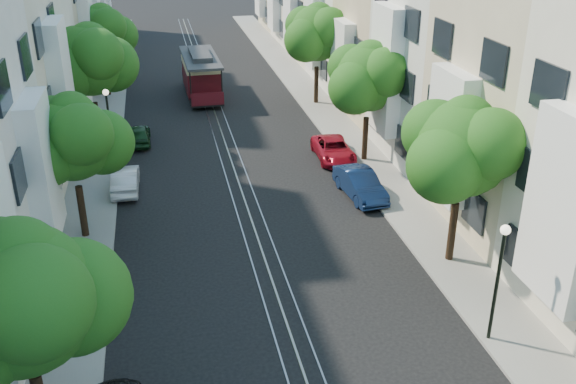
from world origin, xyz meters
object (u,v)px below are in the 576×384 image
tree_e_d (318,34)px  parked_car_w_mid (125,180)px  tree_e_c (370,79)px  parked_car_e_mid (360,184)px  parked_car_e_far (334,150)px  parked_car_w_far (139,134)px  tree_w_a (22,303)px  cable_car (201,72)px  tree_w_d (102,33)px  lamp_east (500,266)px  tree_e_b (464,151)px  tree_w_c (91,62)px  lamp_west (109,116)px  tree_w_b (73,141)px

tree_e_d → parked_car_w_mid: size_ratio=1.93×
tree_e_c → parked_car_e_mid: bearing=-111.3°
parked_car_e_far → parked_car_w_mid: size_ratio=1.16×
parked_car_w_far → tree_w_a: bearing=84.9°
tree_e_c → cable_car: bearing=117.9°
tree_w_d → lamp_east: 34.73m
tree_w_d → parked_car_w_mid: (1.54, -17.37, -4.02)m
cable_car → parked_car_w_far: size_ratio=2.30×
parked_car_w_mid → tree_w_a: bearing=86.0°
tree_w_d → parked_car_e_mid: (12.69, -20.40, -3.94)m
tree_e_c → cable_car: tree_e_c is taller
tree_e_b → tree_w_a: bearing=-154.1°
tree_e_b → parked_car_w_mid: size_ratio=1.89×
tree_w_a → parked_car_e_mid: tree_w_a is taller
tree_e_b → tree_w_d: bearing=118.1°
tree_w_c → parked_car_w_mid: (1.54, -6.37, -4.49)m
cable_car → parked_car_w_mid: size_ratio=2.19×
lamp_west → tree_e_d: bearing=33.5°
tree_w_d → parked_car_e_far: (12.74, -15.40, -4.03)m
tree_e_c → tree_w_c: tree_w_c is taller
tree_e_d → parked_car_e_mid: size_ratio=1.72×
tree_e_d → tree_w_d: (-14.40, 5.00, -0.27)m
tree_e_b → tree_w_a: size_ratio=1.00×
tree_w_a → tree_w_b: size_ratio=1.07×
lamp_west → cable_car: lamp_west is taller
parked_car_e_mid → parked_car_w_mid: bearing=158.9°
parked_car_e_far → parked_car_w_mid: 11.37m
tree_w_b → tree_w_d: (0.00, 22.00, 0.20)m
tree_e_b → parked_car_e_far: bearing=98.1°
parked_car_e_mid → parked_car_e_far: (0.05, 5.00, -0.09)m
tree_w_a → parked_car_e_mid: bearing=47.0°
tree_w_a → tree_e_c: bearing=51.3°
tree_w_b → parked_car_e_mid: bearing=7.2°
tree_w_c → tree_w_a: bearing=-90.0°
parked_car_w_mid → lamp_east: bearing=130.5°
tree_e_c → tree_w_a: size_ratio=0.98×
tree_e_c → cable_car: 16.81m
tree_e_b → parked_car_e_mid: tree_e_b is taller
tree_e_c → tree_w_a: bearing=-128.7°
tree_w_b → tree_w_d: tree_w_d is taller
tree_e_b → tree_w_d: 30.60m
tree_e_b → tree_e_c: size_ratio=1.03×
parked_car_w_far → tree_w_d: bearing=-78.4°
lamp_east → lamp_west: same height
tree_w_a → parked_car_e_far: size_ratio=1.63×
tree_e_c → lamp_west: bearing=171.5°
lamp_east → tree_w_d: bearing=112.8°
cable_car → parked_car_w_mid: bearing=-108.9°
lamp_east → parked_car_e_far: size_ratio=1.02×
tree_e_c → lamp_east: tree_e_c is taller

